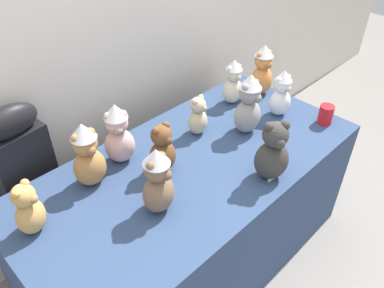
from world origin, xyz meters
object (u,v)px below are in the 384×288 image
Objects in this scene: teddy_bear_chestnut at (162,150)px; teddy_bear_charcoal at (273,152)px; teddy_bear_sand at (198,117)px; party_cup_red at (326,114)px; teddy_bear_ginger at (262,71)px; teddy_bear_caramel at (88,156)px; display_table at (192,214)px; teddy_bear_snow at (281,94)px; teddy_bear_ash at (249,105)px; teddy_bear_blush at (118,134)px; teddy_bear_honey at (29,210)px; teddy_bear_mocha at (158,181)px; instrument_case at (34,194)px; teddy_bear_cream at (233,82)px.

teddy_bear_chestnut is 0.50m from teddy_bear_charcoal.
teddy_bear_sand is 0.72m from party_cup_red.
teddy_bear_chestnut is 0.93m from teddy_bear_ginger.
display_table is at bearing -24.35° from teddy_bear_caramel.
party_cup_red is at bearing -18.80° from teddy_bear_caramel.
party_cup_red is at bearing -50.90° from teddy_bear_snow.
teddy_bear_ash is at bearing -1.92° from display_table.
teddy_bear_blush is (-1.02, 0.08, 0.00)m from teddy_bear_ginger.
teddy_bear_caramel is 1.03× the size of teddy_bear_ginger.
teddy_bear_mocha is (0.44, -0.27, 0.04)m from teddy_bear_honey.
teddy_bear_charcoal reaches higher than party_cup_red.
instrument_case is at bearing 168.25° from teddy_bear_snow.
teddy_bear_ginger is (1.53, 0.03, 0.04)m from teddy_bear_honey.
teddy_bear_charcoal reaches higher than teddy_bear_cream.
teddy_bear_ginger reaches higher than teddy_bear_cream.
teddy_bear_honey is 0.95m from teddy_bear_sand.
teddy_bear_cream is at bearing -21.89° from instrument_case.
teddy_bear_snow is at bearing -4.92° from teddy_bear_ash.
teddy_bear_cream is 0.81m from teddy_bear_blush.
teddy_bear_sand is 0.80× the size of teddy_bear_cream.
teddy_bear_chestnut is at bearing 31.61° from teddy_bear_mocha.
teddy_bear_chestnut is 0.82× the size of teddy_bear_ginger.
party_cup_red is (0.59, 0.05, -0.09)m from teddy_bear_charcoal.
teddy_bear_sand is at bearing -33.10° from instrument_case.
teddy_bear_caramel is 0.36m from teddy_bear_mocha.
teddy_bear_honey is at bearing -173.58° from teddy_bear_charcoal.
teddy_bear_cream is (0.37, 0.08, 0.03)m from teddy_bear_sand.
teddy_bear_mocha is 1.44× the size of teddy_bear_sand.
party_cup_red is at bearing 38.29° from teddy_bear_charcoal.
teddy_bear_ginger is (0.12, 0.22, 0.02)m from teddy_bear_snow.
teddy_bear_charcoal is 0.97× the size of teddy_bear_ginger.
teddy_bear_charcoal is 0.68m from teddy_bear_cream.
party_cup_red is at bearing -19.44° from display_table.
teddy_bear_ginger is 0.99× the size of teddy_bear_blush.
teddy_bear_blush is at bearing 14.97° from teddy_bear_caramel.
teddy_bear_mocha is at bearing -143.92° from teddy_bear_cream.
teddy_bear_charcoal is 2.85× the size of party_cup_red.
teddy_bear_chestnut is at bearing -151.80° from teddy_bear_cream.
display_table is at bearing -19.47° from teddy_bear_blush.
instrument_case is 3.86× the size of teddy_bear_cream.
instrument_case is 3.27× the size of teddy_bear_caramel.
teddy_bear_sand is at bearing 122.19° from teddy_bear_charcoal.
teddy_bear_chestnut is 0.97m from party_cup_red.
teddy_bear_cream is 2.55× the size of party_cup_red.
teddy_bear_chestnut is 0.73m from teddy_bear_cream.
teddy_bear_caramel is (-0.29, 0.16, 0.04)m from teddy_bear_chestnut.
teddy_bear_caramel is (-0.61, 0.55, 0.02)m from teddy_bear_charcoal.
teddy_bear_charcoal is at bearing -37.98° from teddy_bear_caramel.
teddy_bear_chestnut reaches higher than party_cup_red.
teddy_bear_snow is 0.87× the size of teddy_bear_mocha.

